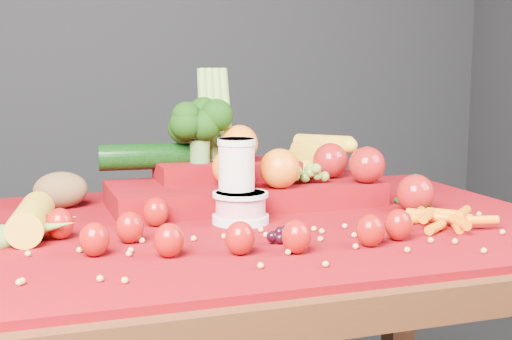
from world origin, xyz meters
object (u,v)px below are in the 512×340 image
object	(u,v)px
table	(260,280)
milk_glass	(237,177)
produce_mound	(252,174)
yogurt_bowl	(240,206)

from	to	relation	value
table	milk_glass	world-z (taller)	milk_glass
milk_glass	table	bearing A→B (deg)	-32.85
table	produce_mound	xyz separation A→B (m)	(0.04, 0.16, 0.17)
table	milk_glass	xyz separation A→B (m)	(-0.04, 0.02, 0.18)
table	milk_glass	size ratio (longest dim) A/B	7.60
yogurt_bowl	milk_glass	bearing A→B (deg)	88.23
milk_glass	yogurt_bowl	bearing A→B (deg)	-91.77
table	milk_glass	distance (m)	0.19
table	produce_mound	distance (m)	0.23
milk_glass	produce_mound	bearing A→B (deg)	60.97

